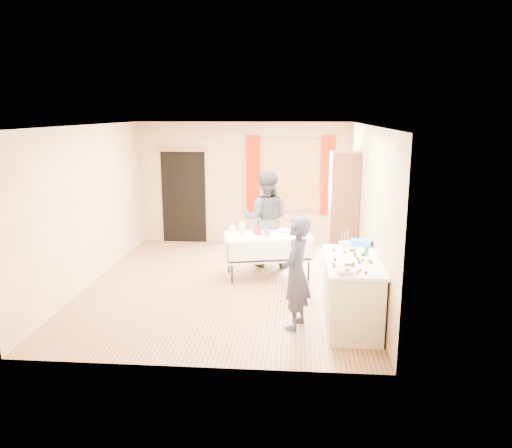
# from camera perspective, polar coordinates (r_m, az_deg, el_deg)

# --- Properties ---
(floor) EXTENTS (4.50, 5.50, 0.02)m
(floor) POSITION_cam_1_polar(r_m,az_deg,el_deg) (8.36, -3.41, -6.98)
(floor) COLOR #9E7047
(floor) RESTS_ON ground
(ceiling) EXTENTS (4.50, 5.50, 0.02)m
(ceiling) POSITION_cam_1_polar(r_m,az_deg,el_deg) (7.88, -3.67, 11.27)
(ceiling) COLOR white
(ceiling) RESTS_ON floor
(wall_back) EXTENTS (4.50, 0.02, 2.60)m
(wall_back) POSITION_cam_1_polar(r_m,az_deg,el_deg) (10.72, -1.46, 4.64)
(wall_back) COLOR tan
(wall_back) RESTS_ON floor
(wall_front) EXTENTS (4.50, 0.02, 2.60)m
(wall_front) POSITION_cam_1_polar(r_m,az_deg,el_deg) (5.38, -7.68, -3.67)
(wall_front) COLOR tan
(wall_front) RESTS_ON floor
(wall_left) EXTENTS (0.02, 5.50, 2.60)m
(wall_left) POSITION_cam_1_polar(r_m,az_deg,el_deg) (8.63, -18.57, 2.01)
(wall_left) COLOR tan
(wall_left) RESTS_ON floor
(wall_right) EXTENTS (0.02, 5.50, 2.60)m
(wall_right) POSITION_cam_1_polar(r_m,az_deg,el_deg) (8.02, 12.67, 1.58)
(wall_right) COLOR tan
(wall_right) RESTS_ON floor
(window_frame) EXTENTS (1.32, 0.06, 1.52)m
(window_frame) POSITION_cam_1_polar(r_m,az_deg,el_deg) (10.60, 3.92, 5.61)
(window_frame) COLOR olive
(window_frame) RESTS_ON wall_back
(window_pane) EXTENTS (1.20, 0.02, 1.40)m
(window_pane) POSITION_cam_1_polar(r_m,az_deg,el_deg) (10.58, 3.92, 5.60)
(window_pane) COLOR white
(window_pane) RESTS_ON wall_back
(curtain_left) EXTENTS (0.28, 0.06, 1.65)m
(curtain_left) POSITION_cam_1_polar(r_m,az_deg,el_deg) (10.59, -0.33, 5.63)
(curtain_left) COLOR #901D02
(curtain_left) RESTS_ON wall_back
(curtain_right) EXTENTS (0.28, 0.06, 1.65)m
(curtain_right) POSITION_cam_1_polar(r_m,az_deg,el_deg) (10.57, 8.17, 5.49)
(curtain_right) COLOR #901D02
(curtain_right) RESTS_ON wall_back
(doorway) EXTENTS (0.95, 0.04, 2.00)m
(doorway) POSITION_cam_1_polar(r_m,az_deg,el_deg) (10.95, -8.25, 3.10)
(doorway) COLOR black
(doorway) RESTS_ON floor
(door_lintel) EXTENTS (1.05, 0.06, 0.08)m
(door_lintel) POSITION_cam_1_polar(r_m,az_deg,el_deg) (10.80, -8.46, 8.41)
(door_lintel) COLOR olive
(door_lintel) RESTS_ON wall_back
(cabinet) EXTENTS (0.50, 0.60, 2.12)m
(cabinet) POSITION_cam_1_polar(r_m,az_deg,el_deg) (9.15, 9.95, 1.52)
(cabinet) COLOR brown
(cabinet) RESTS_ON floor
(counter) EXTENTS (0.72, 1.51, 0.91)m
(counter) POSITION_cam_1_polar(r_m,az_deg,el_deg) (6.82, 10.86, -7.69)
(counter) COLOR beige
(counter) RESTS_ON floor
(party_table) EXTENTS (1.60, 1.06, 0.75)m
(party_table) POSITION_cam_1_polar(r_m,az_deg,el_deg) (8.63, 1.36, -3.16)
(party_table) COLOR black
(party_table) RESTS_ON floor
(chair) EXTENTS (0.51, 0.51, 0.95)m
(chair) POSITION_cam_1_polar(r_m,az_deg,el_deg) (9.58, 1.70, -2.54)
(chair) COLOR black
(chair) RESTS_ON floor
(girl) EXTENTS (0.75, 0.67, 1.50)m
(girl) POSITION_cam_1_polar(r_m,az_deg,el_deg) (6.55, 4.60, -5.61)
(girl) COLOR #2A2A47
(girl) RESTS_ON floor
(woman) EXTENTS (0.94, 0.77, 1.77)m
(woman) POSITION_cam_1_polar(r_m,az_deg,el_deg) (9.14, 1.21, 0.59)
(woman) COLOR black
(woman) RESTS_ON floor
(soda_can) EXTENTS (0.08, 0.08, 0.12)m
(soda_can) POSITION_cam_1_polar(r_m,az_deg,el_deg) (6.87, 12.49, -3.09)
(soda_can) COLOR #029440
(soda_can) RESTS_ON counter
(mixing_bowl) EXTENTS (0.32, 0.32, 0.06)m
(mixing_bowl) POSITION_cam_1_polar(r_m,az_deg,el_deg) (6.10, 10.07, -5.31)
(mixing_bowl) COLOR white
(mixing_bowl) RESTS_ON counter
(foam_block) EXTENTS (0.17, 0.14, 0.08)m
(foam_block) POSITION_cam_1_polar(r_m,az_deg,el_deg) (7.26, 10.10, -2.29)
(foam_block) COLOR white
(foam_block) RESTS_ON counter
(blue_basket) EXTENTS (0.35, 0.28, 0.08)m
(blue_basket) POSITION_cam_1_polar(r_m,az_deg,el_deg) (7.39, 11.91, -2.10)
(blue_basket) COLOR #2A88F0
(blue_basket) RESTS_ON counter
(pitcher) EXTENTS (0.12, 0.12, 0.22)m
(pitcher) POSITION_cam_1_polar(r_m,az_deg,el_deg) (8.37, -1.60, -0.73)
(pitcher) COLOR silver
(pitcher) RESTS_ON party_table
(cup_red) EXTENTS (0.18, 0.18, 0.13)m
(cup_red) POSITION_cam_1_polar(r_m,az_deg,el_deg) (8.54, 0.16, -0.78)
(cup_red) COLOR #B31834
(cup_red) RESTS_ON party_table
(cup_rainbow) EXTENTS (0.23, 0.23, 0.12)m
(cup_rainbow) POSITION_cam_1_polar(r_m,az_deg,el_deg) (8.39, 1.29, -1.06)
(cup_rainbow) COLOR red
(cup_rainbow) RESTS_ON party_table
(small_bowl) EXTENTS (0.29, 0.29, 0.06)m
(small_bowl) POSITION_cam_1_polar(r_m,az_deg,el_deg) (8.71, 3.20, -0.75)
(small_bowl) COLOR white
(small_bowl) RESTS_ON party_table
(pastry_tray) EXTENTS (0.34, 0.32, 0.02)m
(pastry_tray) POSITION_cam_1_polar(r_m,az_deg,el_deg) (8.52, 4.85, -1.22)
(pastry_tray) COLOR white
(pastry_tray) RESTS_ON party_table
(bottle) EXTENTS (0.10, 0.10, 0.19)m
(bottle) POSITION_cam_1_polar(r_m,az_deg,el_deg) (8.62, -2.73, -0.46)
(bottle) COLOR white
(bottle) RESTS_ON party_table
(cake_balls) EXTENTS (0.54, 1.05, 0.04)m
(cake_balls) POSITION_cam_1_polar(r_m,az_deg,el_deg) (6.56, 11.03, -4.13)
(cake_balls) COLOR #3F2314
(cake_balls) RESTS_ON counter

